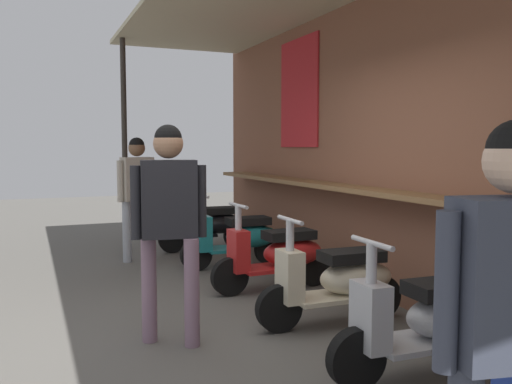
{
  "coord_description": "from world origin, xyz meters",
  "views": [
    {
      "loc": [
        4.05,
        -1.4,
        1.56
      ],
      "look_at": [
        -1.78,
        1.06,
        1.03
      ],
      "focal_mm": 37.74,
      "sensor_mm": 36.0,
      "label": 1
    }
  ],
  "objects_px": {
    "shopper_browsing": "(169,209)",
    "shopper_with_handbag": "(138,186)",
    "scooter_black": "(210,225)",
    "scooter_cream": "(340,281)",
    "scooter_silver": "(431,320)",
    "scooter_teal": "(240,238)",
    "scooter_red": "(279,255)"
  },
  "relations": [
    {
      "from": "shopper_browsing",
      "to": "shopper_with_handbag",
      "type": "bearing_deg",
      "value": -177.02
    },
    {
      "from": "shopper_with_handbag",
      "to": "shopper_browsing",
      "type": "relative_size",
      "value": 0.97
    },
    {
      "from": "shopper_browsing",
      "to": "scooter_black",
      "type": "bearing_deg",
      "value": 166.75
    },
    {
      "from": "scooter_cream",
      "to": "scooter_silver",
      "type": "bearing_deg",
      "value": 91.79
    },
    {
      "from": "scooter_cream",
      "to": "scooter_silver",
      "type": "distance_m",
      "value": 1.17
    },
    {
      "from": "scooter_teal",
      "to": "shopper_browsing",
      "type": "xyz_separation_m",
      "value": [
        2.33,
        -1.49,
        0.69
      ]
    },
    {
      "from": "scooter_black",
      "to": "scooter_silver",
      "type": "height_order",
      "value": "same"
    },
    {
      "from": "scooter_red",
      "to": "shopper_browsing",
      "type": "distance_m",
      "value": 1.99
    },
    {
      "from": "scooter_red",
      "to": "shopper_with_handbag",
      "type": "height_order",
      "value": "shopper_with_handbag"
    },
    {
      "from": "scooter_cream",
      "to": "shopper_with_handbag",
      "type": "relative_size",
      "value": 0.83
    },
    {
      "from": "scooter_cream",
      "to": "shopper_with_handbag",
      "type": "height_order",
      "value": "shopper_with_handbag"
    },
    {
      "from": "scooter_teal",
      "to": "scooter_cream",
      "type": "relative_size",
      "value": 1.0
    },
    {
      "from": "scooter_teal",
      "to": "scooter_silver",
      "type": "xyz_separation_m",
      "value": [
        3.61,
        -0.0,
        0.0
      ]
    },
    {
      "from": "scooter_black",
      "to": "scooter_silver",
      "type": "relative_size",
      "value": 1.0
    },
    {
      "from": "scooter_black",
      "to": "scooter_cream",
      "type": "bearing_deg",
      "value": 93.84
    },
    {
      "from": "shopper_browsing",
      "to": "scooter_silver",
      "type": "bearing_deg",
      "value": 58.75
    },
    {
      "from": "scooter_silver",
      "to": "shopper_with_handbag",
      "type": "xyz_separation_m",
      "value": [
        -4.52,
        -1.12,
        0.64
      ]
    },
    {
      "from": "scooter_teal",
      "to": "scooter_black",
      "type": "bearing_deg",
      "value": -87.98
    },
    {
      "from": "scooter_red",
      "to": "scooter_black",
      "type": "bearing_deg",
      "value": -91.33
    },
    {
      "from": "scooter_silver",
      "to": "scooter_cream",
      "type": "bearing_deg",
      "value": -87.52
    },
    {
      "from": "scooter_black",
      "to": "scooter_silver",
      "type": "bearing_deg",
      "value": 93.84
    },
    {
      "from": "shopper_with_handbag",
      "to": "shopper_browsing",
      "type": "xyz_separation_m",
      "value": [
        3.24,
        -0.37,
        0.05
      ]
    },
    {
      "from": "scooter_teal",
      "to": "shopper_browsing",
      "type": "relative_size",
      "value": 0.81
    },
    {
      "from": "scooter_red",
      "to": "scooter_cream",
      "type": "relative_size",
      "value": 1.0
    },
    {
      "from": "scooter_black",
      "to": "scooter_silver",
      "type": "distance_m",
      "value": 4.85
    },
    {
      "from": "scooter_cream",
      "to": "shopper_with_handbag",
      "type": "bearing_deg",
      "value": -69.66
    },
    {
      "from": "scooter_black",
      "to": "shopper_with_handbag",
      "type": "distance_m",
      "value": 1.33
    },
    {
      "from": "scooter_cream",
      "to": "shopper_with_handbag",
      "type": "distance_m",
      "value": 3.59
    },
    {
      "from": "scooter_black",
      "to": "scooter_cream",
      "type": "distance_m",
      "value": 3.67
    },
    {
      "from": "scooter_red",
      "to": "scooter_silver",
      "type": "distance_m",
      "value": 2.41
    },
    {
      "from": "scooter_cream",
      "to": "shopper_browsing",
      "type": "bearing_deg",
      "value": -2.27
    },
    {
      "from": "scooter_teal",
      "to": "scooter_cream",
      "type": "distance_m",
      "value": 2.44
    }
  ]
}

